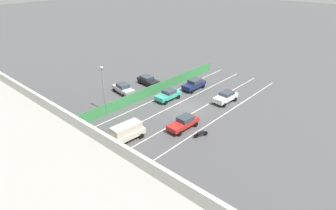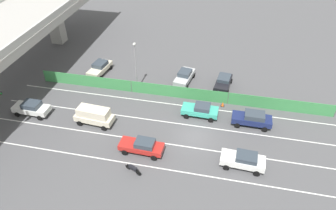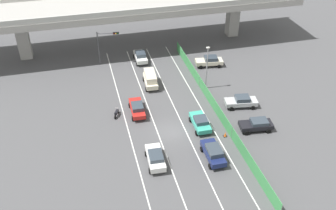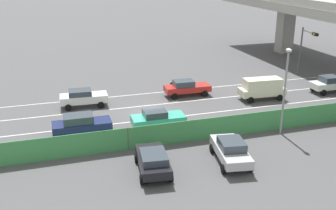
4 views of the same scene
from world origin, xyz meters
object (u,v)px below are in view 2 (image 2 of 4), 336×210
Objects in this scene: car_van_cream at (94,115)px; car_sedan_red at (142,146)px; car_taxi_teal at (200,110)px; motorcycle at (133,169)px; parked_wagon_silver at (185,76)px; parked_sedan_cream at (100,68)px; car_sedan_white at (243,160)px; street_lamp at (135,62)px; car_sedan_navy at (252,118)px; parked_sedan_dark at (223,82)px; car_hatchback_white at (32,108)px; traffic_cone at (223,104)px.

car_van_cream reaches higher than car_sedan_red.
car_van_cream reaches higher than car_taxi_teal.
motorcycle is 0.39× the size of parked_wagon_silver.
parked_wagon_silver is 12.43m from parked_sedan_cream.
street_lamp is at bearing 52.34° from car_sedan_white.
car_sedan_navy is at bearing -58.45° from car_sedan_red.
street_lamp is at bearing 74.10° from car_sedan_navy.
parked_sedan_dark is (14.23, -7.43, -0.02)m from car_sedan_red.
motorcycle is 0.41× the size of parked_sedan_dark.
parked_wagon_silver is at bearing -7.17° from motorcycle.
parked_wagon_silver is at bearing -7.96° from car_sedan_red.
car_sedan_red is 1.00× the size of parked_wagon_silver.
street_lamp reaches higher than car_sedan_red.
car_sedan_red is (-3.39, -14.86, -0.05)m from car_hatchback_white.
car_sedan_white is at bearing -74.02° from motorcycle.
traffic_cone is (6.48, -22.58, -0.64)m from car_hatchback_white.
car_sedan_white is at bearing 172.70° from car_sedan_navy.
car_sedan_navy is 1.04× the size of car_hatchback_white.
parked_sedan_cream is at bearing 66.10° from street_lamp.
car_sedan_white is 25.05m from parked_sedan_cream.
parked_sedan_cream is at bearing -22.55° from car_hatchback_white.
traffic_cone is (12.71, -7.87, -0.16)m from motorcycle.
car_taxi_teal is (4.01, -11.91, -0.33)m from car_van_cream.
car_sedan_navy reaches higher than parked_sedan_dark.
car_taxi_teal is 6.81× the size of traffic_cone.
car_van_cream reaches higher than parked_sedan_dark.
parked_wagon_silver is (11.05, -16.88, -0.03)m from car_hatchback_white.
street_lamp reaches higher than traffic_cone.
car_hatchback_white is 2.42× the size of motorcycle.
car_sedan_navy is at bearing -49.49° from motorcycle.
street_lamp reaches higher than parked_sedan_cream.
car_taxi_teal reaches higher than parked_sedan_dark.
car_van_cream is at bearing 141.71° from parked_wagon_silver.
car_sedan_red is at bearing -102.83° from car_hatchback_white.
car_sedan_white is 1.01× the size of parked_sedan_dark.
car_sedan_red is 17.54m from parked_sedan_cream.
car_van_cream is 12.57m from car_taxi_teal.
car_hatchback_white is at bearing 106.03° from traffic_cone.
parked_wagon_silver reaches higher than car_sedan_white.
car_hatchback_white is 24.80m from parked_sedan_dark.
traffic_cone is at bearing -65.69° from car_van_cream.
car_sedan_navy is 18.37m from car_van_cream.
parked_wagon_silver is at bearing 51.25° from traffic_cone.
parked_sedan_cream is (-0.32, 12.42, 0.02)m from parked_wagon_silver.
motorcycle is at bearing 152.43° from car_taxi_teal.
car_sedan_red is at bearing 172.04° from parked_wagon_silver.
car_van_cream reaches higher than car_sedan_navy.
traffic_cone is at bearing -45.28° from car_taxi_teal.
car_sedan_navy is at bearing -108.37° from parked_sedan_cream.
street_lamp is at bearing -19.58° from car_van_cream.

